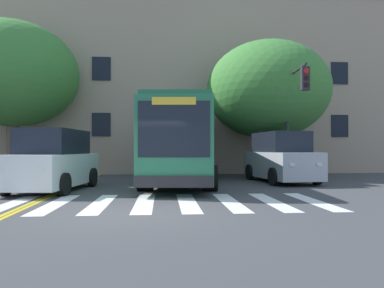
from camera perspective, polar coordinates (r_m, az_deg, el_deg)
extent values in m
plane|color=#424244|center=(9.29, -9.79, -10.33)|extent=(120.00, 120.00, 0.00)
cube|color=white|center=(11.65, -25.98, -8.29)|extent=(0.57, 3.88, 0.01)
cube|color=white|center=(11.27, -20.05, -8.58)|extent=(0.57, 3.88, 0.01)
cube|color=white|center=(11.00, -13.77, -8.80)|extent=(0.57, 3.88, 0.01)
cube|color=white|center=(10.87, -7.26, -8.91)|extent=(0.57, 3.88, 0.01)
cube|color=white|center=(10.89, -0.67, -8.90)|extent=(0.57, 3.88, 0.01)
cube|color=white|center=(11.04, 5.81, -8.79)|extent=(0.57, 3.88, 0.01)
cube|color=white|center=(11.32, 12.04, -8.57)|extent=(0.57, 3.88, 0.01)
cube|color=white|center=(11.73, 17.90, -8.28)|extent=(0.57, 3.88, 0.01)
cube|color=gold|center=(25.07, -13.54, -4.24)|extent=(0.12, 36.00, 0.01)
cube|color=gold|center=(25.05, -13.17, -4.24)|extent=(0.12, 36.00, 0.01)
cube|color=#28704C|center=(17.27, -1.59, 0.14)|extent=(3.67, 11.64, 2.91)
cube|color=black|center=(17.27, 2.55, 1.10)|extent=(1.13, 10.48, 1.05)
cube|color=black|center=(17.37, -5.72, 1.10)|extent=(1.13, 10.48, 1.05)
cube|color=black|center=(11.55, -2.78, 2.29)|extent=(2.22, 0.26, 1.74)
cube|color=yellow|center=(11.63, -2.78, 6.59)|extent=(1.36, 0.17, 0.24)
cube|color=#232326|center=(11.55, -2.79, -5.76)|extent=(2.43, 0.35, 0.36)
cube|color=#246444|center=(17.36, -1.59, 5.21)|extent=(3.47, 11.17, 0.16)
cylinder|color=black|center=(13.75, 2.74, -5.17)|extent=(0.66, 1.02, 0.97)
cylinder|color=black|center=(13.88, -7.12, -5.13)|extent=(0.66, 1.02, 0.97)
cylinder|color=black|center=(19.86, 2.13, -3.80)|extent=(0.66, 1.02, 0.97)
cylinder|color=black|center=(19.95, -4.69, -3.78)|extent=(0.66, 1.02, 0.97)
cylinder|color=black|center=(20.96, 2.06, -3.63)|extent=(0.66, 1.02, 0.97)
cylinder|color=black|center=(21.04, -4.41, -3.62)|extent=(0.66, 1.02, 0.97)
cube|color=white|center=(14.82, -20.34, -3.66)|extent=(2.55, 5.16, 1.15)
cube|color=black|center=(14.84, -20.25, 0.31)|extent=(2.12, 3.26, 0.91)
cube|color=white|center=(12.29, -22.26, -3.73)|extent=(0.20, 0.06, 0.14)
cube|color=white|center=(12.81, -27.02, -3.58)|extent=(0.20, 0.06, 0.14)
cylinder|color=black|center=(13.06, -18.88, -5.84)|extent=(0.31, 0.78, 0.76)
cylinder|color=black|center=(13.88, -26.58, -5.49)|extent=(0.31, 0.78, 0.76)
cylinder|color=black|center=(15.95, -14.93, -4.91)|extent=(0.31, 0.78, 0.76)
cylinder|color=black|center=(16.64, -21.50, -4.71)|extent=(0.31, 0.78, 0.76)
cube|color=#B7BABF|center=(17.89, 13.36, -3.11)|extent=(2.33, 5.06, 1.18)
cube|color=black|center=(17.92, 13.28, 0.27)|extent=(1.98, 3.18, 0.93)
cube|color=white|center=(15.91, 18.82, -2.96)|extent=(0.20, 0.06, 0.14)
cube|color=white|center=(15.39, 15.04, -3.06)|extent=(0.20, 0.06, 0.14)
cylinder|color=black|center=(16.97, 18.48, -4.64)|extent=(0.28, 0.78, 0.76)
cylinder|color=black|center=(16.13, 12.29, -4.87)|extent=(0.28, 0.78, 0.76)
cylinder|color=black|center=(19.70, 14.23, -4.11)|extent=(0.28, 0.78, 0.76)
cylinder|color=black|center=(18.98, 8.79, -4.25)|extent=(0.28, 0.78, 0.76)
cube|color=tan|center=(27.79, -1.17, -2.71)|extent=(1.91, 4.64, 0.81)
cube|color=black|center=(27.91, -1.20, -1.03)|extent=(1.66, 2.25, 0.82)
cube|color=white|center=(25.55, 0.54, -2.70)|extent=(0.20, 0.05, 0.14)
cube|color=white|center=(25.43, -1.84, -2.71)|extent=(0.20, 0.05, 0.14)
cylinder|color=black|center=(26.49, 1.09, -3.36)|extent=(0.24, 0.67, 0.66)
cylinder|color=black|center=(26.30, -2.83, -3.38)|extent=(0.24, 0.67, 0.66)
cylinder|color=black|center=(29.31, 0.31, -3.10)|extent=(0.24, 0.67, 0.66)
cylinder|color=black|center=(29.14, -3.23, -3.12)|extent=(0.24, 0.67, 0.66)
cylinder|color=#28282D|center=(19.29, 14.31, 2.89)|extent=(0.16, 0.16, 5.52)
cylinder|color=#28282D|center=(18.18, 15.54, 10.67)|extent=(0.33, 2.97, 0.11)
cube|color=#28282D|center=(16.81, 16.86, 9.52)|extent=(0.36, 0.30, 1.00)
cylinder|color=red|center=(16.73, 17.02, 10.62)|extent=(0.22, 0.05, 0.22)
cylinder|color=black|center=(16.67, 17.02, 9.61)|extent=(0.22, 0.05, 0.22)
cylinder|color=black|center=(16.62, 17.03, 8.59)|extent=(0.22, 0.05, 0.22)
cylinder|color=brown|center=(21.36, 11.49, -1.47)|extent=(0.72, 0.72, 2.53)
ellipsoid|color=#428438|center=(21.61, 11.47, 8.08)|extent=(9.61, 9.59, 5.46)
cylinder|color=brown|center=(22.39, -25.66, -0.55)|extent=(0.64, 0.64, 3.18)
ellipsoid|color=#428438|center=(22.75, -25.60, 9.63)|extent=(9.09, 8.75, 5.72)
cube|color=tan|center=(27.98, -12.22, 8.42)|extent=(37.15, 9.39, 11.98)
cube|color=black|center=(22.99, -13.67, 2.90)|extent=(1.10, 0.06, 1.40)
cube|color=black|center=(25.48, 21.60, 2.58)|extent=(1.10, 0.06, 1.40)
cube|color=black|center=(23.44, -13.64, 11.11)|extent=(1.10, 0.06, 1.40)
cube|color=black|center=(25.89, 21.57, 10.01)|extent=(1.10, 0.06, 1.40)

